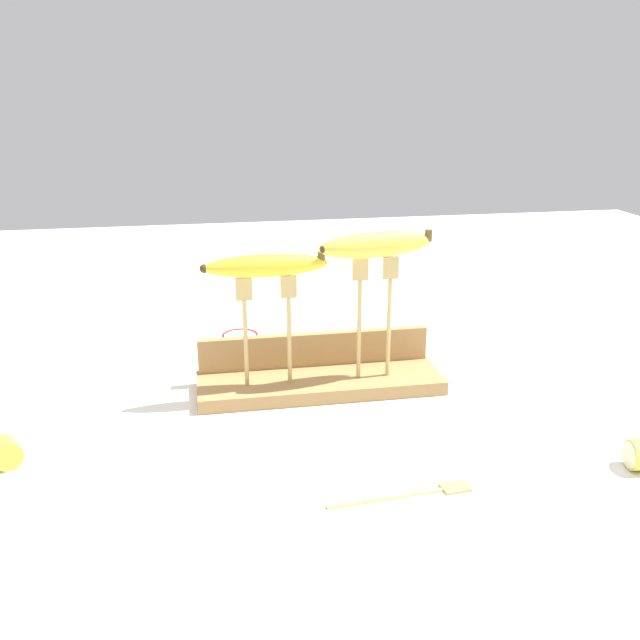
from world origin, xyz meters
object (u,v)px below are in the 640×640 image
(banana_chunk_near, at_px, (5,452))
(wire_coil, at_px, (240,334))
(fork_stand_left, at_px, (267,321))
(banana_raised_right, at_px, (376,245))
(banana_raised_left, at_px, (266,265))
(fork_fallen_near, at_px, (419,492))
(fork_stand_right, at_px, (375,307))

(banana_chunk_near, bearing_deg, wire_coil, 52.68)
(fork_stand_left, relative_size, banana_raised_right, 0.91)
(banana_raised_left, bearing_deg, fork_stand_left, 1.24)
(banana_raised_left, height_order, banana_chunk_near, banana_raised_left)
(fork_stand_left, distance_m, fork_fallen_near, 0.38)
(fork_stand_left, bearing_deg, wire_coil, 94.78)
(banana_raised_right, height_order, wire_coil, banana_raised_right)
(banana_raised_left, relative_size, wire_coil, 2.72)
(fork_stand_left, height_order, banana_raised_left, banana_raised_left)
(fork_stand_left, height_order, banana_raised_right, banana_raised_right)
(fork_stand_right, distance_m, banana_raised_left, 0.19)
(banana_chunk_near, bearing_deg, fork_fallen_near, -17.71)
(banana_raised_left, bearing_deg, banana_chunk_near, -157.80)
(banana_raised_right, distance_m, wire_coil, 0.44)
(banana_raised_right, bearing_deg, banana_chunk_near, -164.48)
(banana_raised_left, bearing_deg, fork_stand_right, 0.00)
(wire_coil, bearing_deg, banana_chunk_near, -127.32)
(banana_chunk_near, bearing_deg, fork_stand_left, 22.20)
(fork_stand_left, xyz_separation_m, banana_chunk_near, (-0.37, -0.15, -0.11))
(banana_raised_left, distance_m, banana_chunk_near, 0.45)
(banana_raised_right, relative_size, wire_coil, 2.71)
(banana_raised_right, relative_size, fork_fallen_near, 1.05)
(fork_stand_left, bearing_deg, banana_raised_left, -178.76)
(fork_stand_left, distance_m, banana_chunk_near, 0.42)
(banana_raised_right, height_order, banana_chunk_near, banana_raised_right)
(wire_coil, bearing_deg, banana_raised_left, -85.23)
(fork_stand_right, xyz_separation_m, wire_coil, (-0.20, 0.30, -0.14))
(banana_chunk_near, relative_size, wire_coil, 0.71)
(fork_fallen_near, bearing_deg, wire_coil, 105.91)
(banana_raised_right, height_order, fork_fallen_near, banana_raised_right)
(fork_stand_left, xyz_separation_m, wire_coil, (-0.03, 0.30, -0.13))
(fork_stand_right, height_order, banana_raised_left, banana_raised_left)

